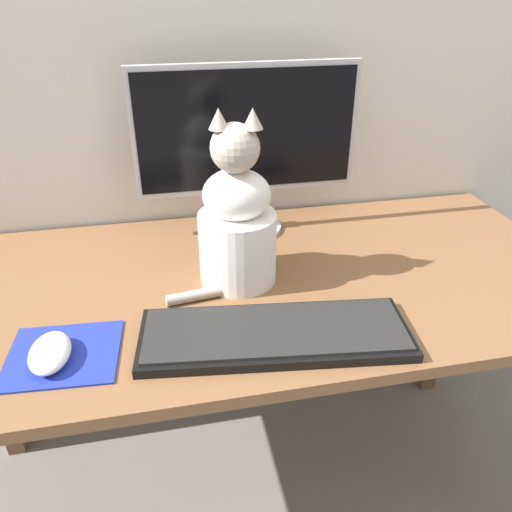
{
  "coord_description": "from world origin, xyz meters",
  "views": [
    {
      "loc": [
        -0.17,
        -0.89,
        1.29
      ],
      "look_at": [
        -0.01,
        -0.1,
        0.83
      ],
      "focal_mm": 35.0,
      "sensor_mm": 36.0,
      "label": 1
    }
  ],
  "objects_px": {
    "keyboard": "(277,333)",
    "computer_mouse_left": "(50,353)",
    "monitor": "(247,141)",
    "cat": "(237,222)"
  },
  "relations": [
    {
      "from": "monitor",
      "to": "computer_mouse_left",
      "type": "relative_size",
      "value": 4.84
    },
    {
      "from": "computer_mouse_left",
      "to": "monitor",
      "type": "bearing_deg",
      "value": 45.57
    },
    {
      "from": "keyboard",
      "to": "cat",
      "type": "height_order",
      "value": "cat"
    },
    {
      "from": "monitor",
      "to": "cat",
      "type": "xyz_separation_m",
      "value": [
        -0.07,
        -0.23,
        -0.09
      ]
    },
    {
      "from": "keyboard",
      "to": "cat",
      "type": "relative_size",
      "value": 1.37
    },
    {
      "from": "computer_mouse_left",
      "to": "cat",
      "type": "height_order",
      "value": "cat"
    },
    {
      "from": "keyboard",
      "to": "computer_mouse_left",
      "type": "height_order",
      "value": "computer_mouse_left"
    },
    {
      "from": "monitor",
      "to": "keyboard",
      "type": "distance_m",
      "value": 0.49
    },
    {
      "from": "keyboard",
      "to": "computer_mouse_left",
      "type": "bearing_deg",
      "value": -175.54
    },
    {
      "from": "keyboard",
      "to": "cat",
      "type": "xyz_separation_m",
      "value": [
        -0.03,
        0.21,
        0.12
      ]
    }
  ]
}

